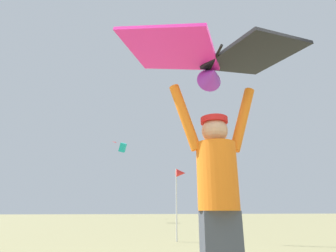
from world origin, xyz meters
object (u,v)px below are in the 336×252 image
at_px(kite_flyer_person, 218,196).
at_px(distant_kite_red_high_right, 115,142).
at_px(distant_kite_teal_high_left, 123,148).
at_px(held_stunt_kite, 213,59).
at_px(marker_flag, 180,178).

distance_m(kite_flyer_person, distant_kite_red_high_right, 28.35).
bearing_deg(distant_kite_teal_high_left, held_stunt_kite, -88.24).
bearing_deg(kite_flyer_person, distant_kite_teal_high_left, 91.78).
bearing_deg(held_stunt_kite, marker_flag, 79.93).
height_order(kite_flyer_person, distant_kite_red_high_right, distant_kite_red_high_right).
xyz_separation_m(distant_kite_red_high_right, distant_kite_teal_high_left, (0.78, -9.26, -2.72)).
xyz_separation_m(held_stunt_kite, marker_flag, (0.99, 5.58, -0.46)).
distance_m(held_stunt_kite, marker_flag, 5.69).
bearing_deg(held_stunt_kite, distant_kite_teal_high_left, 91.76).
xyz_separation_m(distant_kite_teal_high_left, marker_flag, (1.55, -12.62, -3.73)).
xyz_separation_m(distant_kite_red_high_right, marker_flag, (2.33, -21.88, -6.45)).
distance_m(held_stunt_kite, distant_kite_red_high_right, 28.14).
height_order(kite_flyer_person, held_stunt_kite, held_stunt_kite).
xyz_separation_m(held_stunt_kite, distant_kite_teal_high_left, (-0.56, 18.20, 3.27)).
bearing_deg(distant_kite_red_high_right, distant_kite_teal_high_left, -85.21).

